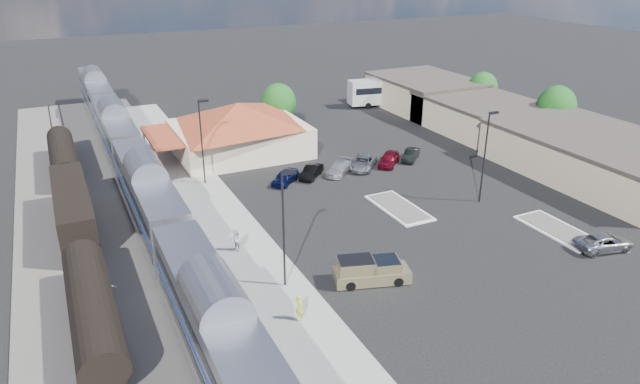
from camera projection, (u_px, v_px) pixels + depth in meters
name	position (u px, v px, depth m)	size (l,w,h in m)	color
ground	(373.00, 225.00, 50.97)	(280.00, 280.00, 0.00)	black
railbed	(116.00, 234.00, 49.23)	(16.00, 100.00, 0.12)	#4C4944
platform	(224.00, 223.00, 51.14)	(5.50, 92.00, 0.18)	gray
passenger_train	(149.00, 200.00, 48.89)	(3.00, 104.00, 5.55)	silver
freight_cars	(74.00, 212.00, 49.05)	(2.80, 46.00, 4.00)	black
station_depot	(238.00, 128.00, 67.85)	(18.35, 12.24, 6.20)	beige
buildings_east	(506.00, 123.00, 73.08)	(14.40, 51.40, 4.80)	#C6B28C
traffic_island_south	(399.00, 208.00, 54.18)	(3.30, 7.50, 0.21)	silver
traffic_island_north	(558.00, 230.00, 49.87)	(3.30, 7.50, 0.21)	silver
lamp_plat_s	(285.00, 221.00, 39.57)	(1.08, 0.25, 9.00)	black
lamp_plat_n	(202.00, 135.00, 57.82)	(1.08, 0.25, 9.00)	black
lamp_lot	(486.00, 150.00, 53.70)	(1.08, 0.25, 9.00)	black
tree_east_b	(556.00, 107.00, 72.81)	(4.94, 4.94, 6.96)	#382314
tree_east_c	(483.00, 88.00, 84.61)	(4.41, 4.41, 6.21)	#382314
tree_depot	(279.00, 103.00, 75.49)	(4.71, 4.71, 6.63)	#382314
pickup_truck	(372.00, 271.00, 41.93)	(5.92, 3.52, 1.92)	tan
suv	(604.00, 242.00, 46.54)	(2.26, 4.90, 1.36)	#999AA0
coach_bus	(389.00, 90.00, 89.46)	(13.19, 5.08, 4.14)	white
person_a	(299.00, 307.00, 37.29)	(0.70, 0.46, 1.91)	gold
person_b	(236.00, 240.00, 45.84)	(0.93, 0.72, 1.91)	silver
parked_car_a	(285.00, 177.00, 59.87)	(1.67, 4.15, 1.41)	#0E1546
parked_car_b	(311.00, 172.00, 61.41)	(1.42, 4.07, 1.34)	black
parked_car_c	(339.00, 168.00, 62.43)	(1.87, 4.59, 1.33)	silver
parked_car_d	(363.00, 163.00, 63.94)	(2.30, 4.99, 1.39)	gray
parked_car_e	(389.00, 159.00, 64.94)	(1.78, 4.42, 1.51)	maroon
parked_car_f	(411.00, 155.00, 66.50)	(1.39, 3.99, 1.32)	black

